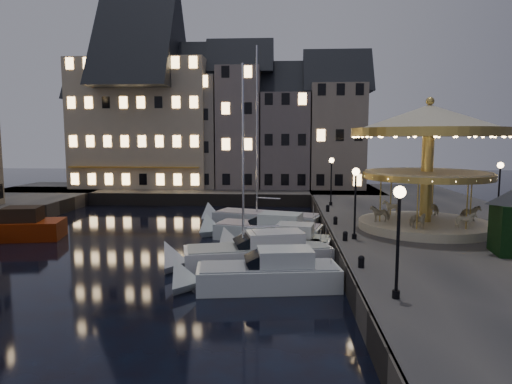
# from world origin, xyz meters

# --- Properties ---
(ground) EXTENTS (160.00, 160.00, 0.00)m
(ground) POSITION_xyz_m (0.00, 0.00, 0.00)
(ground) COLOR black
(ground) RESTS_ON ground
(quay_east) EXTENTS (16.00, 56.00, 1.30)m
(quay_east) POSITION_xyz_m (14.00, 6.00, 0.65)
(quay_east) COLOR #474442
(quay_east) RESTS_ON ground
(quay_north) EXTENTS (44.00, 12.00, 1.30)m
(quay_north) POSITION_xyz_m (-8.00, 28.00, 0.65)
(quay_north) COLOR #474442
(quay_north) RESTS_ON ground
(quaywall_e) EXTENTS (0.15, 44.00, 1.30)m
(quaywall_e) POSITION_xyz_m (6.00, 6.00, 0.65)
(quaywall_e) COLOR #47423A
(quaywall_e) RESTS_ON ground
(quaywall_n) EXTENTS (48.00, 0.15, 1.30)m
(quaywall_n) POSITION_xyz_m (-6.00, 22.00, 0.65)
(quaywall_n) COLOR #47423A
(quaywall_n) RESTS_ON ground
(streetlamp_a) EXTENTS (0.44, 0.44, 4.17)m
(streetlamp_a) POSITION_xyz_m (7.20, -9.00, 4.02)
(streetlamp_a) COLOR black
(streetlamp_a) RESTS_ON quay_east
(streetlamp_b) EXTENTS (0.44, 0.44, 4.17)m
(streetlamp_b) POSITION_xyz_m (7.20, 1.00, 4.02)
(streetlamp_b) COLOR black
(streetlamp_b) RESTS_ON quay_east
(streetlamp_c) EXTENTS (0.44, 0.44, 4.17)m
(streetlamp_c) POSITION_xyz_m (7.20, 14.50, 4.02)
(streetlamp_c) COLOR black
(streetlamp_c) RESTS_ON quay_east
(streetlamp_d) EXTENTS (0.44, 0.44, 4.17)m
(streetlamp_d) POSITION_xyz_m (18.50, 8.00, 4.02)
(streetlamp_d) COLOR black
(streetlamp_d) RESTS_ON quay_east
(bollard_a) EXTENTS (0.30, 0.30, 0.57)m
(bollard_a) POSITION_xyz_m (6.60, -5.00, 1.60)
(bollard_a) COLOR black
(bollard_a) RESTS_ON quay_east
(bollard_b) EXTENTS (0.30, 0.30, 0.57)m
(bollard_b) POSITION_xyz_m (6.60, 0.50, 1.60)
(bollard_b) COLOR black
(bollard_b) RESTS_ON quay_east
(bollard_c) EXTENTS (0.30, 0.30, 0.57)m
(bollard_c) POSITION_xyz_m (6.60, 5.50, 1.60)
(bollard_c) COLOR black
(bollard_c) RESTS_ON quay_east
(bollard_d) EXTENTS (0.30, 0.30, 0.57)m
(bollard_d) POSITION_xyz_m (6.60, 11.00, 1.60)
(bollard_d) COLOR black
(bollard_d) RESTS_ON quay_east
(townhouse_na) EXTENTS (5.50, 8.00, 12.80)m
(townhouse_na) POSITION_xyz_m (-19.50, 30.00, 7.78)
(townhouse_na) COLOR slate
(townhouse_na) RESTS_ON quay_north
(townhouse_nb) EXTENTS (6.16, 8.00, 13.80)m
(townhouse_nb) POSITION_xyz_m (-14.05, 30.00, 8.28)
(townhouse_nb) COLOR gray
(townhouse_nb) RESTS_ON quay_north
(townhouse_nc) EXTENTS (6.82, 8.00, 14.80)m
(townhouse_nc) POSITION_xyz_m (-8.00, 30.00, 8.78)
(townhouse_nc) COLOR gray
(townhouse_nc) RESTS_ON quay_north
(townhouse_nd) EXTENTS (5.50, 8.00, 15.80)m
(townhouse_nd) POSITION_xyz_m (-2.25, 30.00, 9.28)
(townhouse_nd) COLOR gray
(townhouse_nd) RESTS_ON quay_north
(townhouse_ne) EXTENTS (6.16, 8.00, 12.80)m
(townhouse_ne) POSITION_xyz_m (3.20, 30.00, 7.78)
(townhouse_ne) COLOR slate
(townhouse_ne) RESTS_ON quay_north
(townhouse_nf) EXTENTS (6.82, 8.00, 13.80)m
(townhouse_nf) POSITION_xyz_m (9.25, 30.00, 8.28)
(townhouse_nf) COLOR gray
(townhouse_nf) RESTS_ON quay_north
(hotel_corner) EXTENTS (17.60, 9.00, 16.80)m
(hotel_corner) POSITION_xyz_m (-14.00, 30.00, 9.78)
(hotel_corner) COLOR #C7B594
(hotel_corner) RESTS_ON quay_north
(motorboat_b) EXTENTS (7.89, 3.23, 2.15)m
(motorboat_b) POSITION_xyz_m (1.92, -4.44, 0.64)
(motorboat_b) COLOR white
(motorboat_b) RESTS_ON ground
(motorboat_c) EXTENTS (9.29, 4.44, 12.33)m
(motorboat_c) POSITION_xyz_m (1.23, -0.59, 0.68)
(motorboat_c) COLOR white
(motorboat_c) RESTS_ON ground
(motorboat_d) EXTENTS (6.87, 3.29, 2.15)m
(motorboat_d) POSITION_xyz_m (2.67, 2.27, 0.64)
(motorboat_d) COLOR silver
(motorboat_d) RESTS_ON ground
(motorboat_e) EXTENTS (8.58, 4.44, 2.15)m
(motorboat_e) POSITION_xyz_m (1.58, 6.30, 0.64)
(motorboat_e) COLOR silver
(motorboat_e) RESTS_ON ground
(motorboat_f) EXTENTS (9.68, 5.45, 13.02)m
(motorboat_f) POSITION_xyz_m (1.13, 11.33, 0.53)
(motorboat_f) COLOR silver
(motorboat_f) RESTS_ON ground
(red_fishing_boat) EXTENTS (8.73, 4.46, 6.20)m
(red_fishing_boat) POSITION_xyz_m (-16.81, 5.21, 0.71)
(red_fishing_boat) COLOR #721B01
(red_fishing_boat) RESTS_ON ground
(carousel) EXTENTS (9.65, 9.65, 8.45)m
(carousel) POSITION_xyz_m (12.21, 4.19, 6.86)
(carousel) COLOR #C2B796
(carousel) RESTS_ON quay_east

